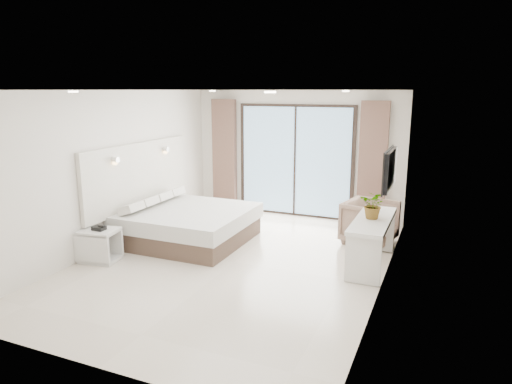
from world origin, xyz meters
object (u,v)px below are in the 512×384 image
Objects in this scene: nightstand at (100,245)px; console_desk at (372,231)px; bed at (187,224)px; armchair at (370,220)px.

nightstand is 4.33m from console_desk.
armchair reaches higher than bed.
bed reaches higher than nightstand.
armchair is at bearing 24.59° from nightstand.
bed is at bearing 123.12° from armchair.
bed is at bearing -178.92° from console_desk.
console_desk reaches higher than nightstand.
armchair is (3.08, 1.16, 0.12)m from bed.
nightstand is 0.75× the size of armchair.
bed is 3.29m from armchair.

